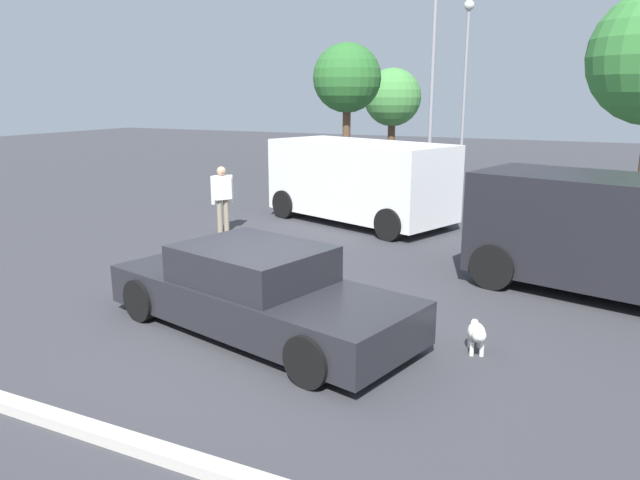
# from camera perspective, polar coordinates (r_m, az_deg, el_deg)

# --- Properties ---
(ground_plane) EXTENTS (80.00, 80.00, 0.00)m
(ground_plane) POSITION_cam_1_polar(r_m,az_deg,el_deg) (8.75, -5.06, -8.55)
(ground_plane) COLOR #38383D
(sedan_foreground) EXTENTS (4.97, 2.81, 1.24)m
(sedan_foreground) POSITION_cam_1_polar(r_m,az_deg,el_deg) (8.59, -5.97, -4.94)
(sedan_foreground) COLOR #232328
(sedan_foreground) RESTS_ON ground_plane
(dog) EXTENTS (0.34, 0.64, 0.43)m
(dog) POSITION_cam_1_polar(r_m,az_deg,el_deg) (8.17, 14.63, -8.55)
(dog) COLOR white
(dog) RESTS_ON ground_plane
(van_white) EXTENTS (5.30, 3.63, 2.11)m
(van_white) POSITION_cam_1_polar(r_m,az_deg,el_deg) (15.74, 3.77, 5.76)
(van_white) COLOR white
(van_white) RESTS_ON ground_plane
(suv_dark) EXTENTS (4.86, 3.06, 1.99)m
(suv_dark) POSITION_cam_1_polar(r_m,az_deg,el_deg) (11.04, 26.23, 0.67)
(suv_dark) COLOR black
(suv_dark) RESTS_ON ground_plane
(pedestrian) EXTENTS (0.42, 0.50, 1.61)m
(pedestrian) POSITION_cam_1_polar(r_m,az_deg,el_deg) (14.82, -9.25, 4.37)
(pedestrian) COLOR gray
(pedestrian) RESTS_ON ground_plane
(parking_curb) EXTENTS (6.60, 0.20, 0.12)m
(parking_curb) POSITION_cam_1_polar(r_m,az_deg,el_deg) (6.54, -19.79, -16.94)
(parking_curb) COLOR #B7B2A8
(parking_curb) RESTS_ON ground_plane
(light_post_near) EXTENTS (0.44, 0.44, 7.21)m
(light_post_near) POSITION_cam_1_polar(r_m,az_deg,el_deg) (28.16, 13.69, 16.37)
(light_post_near) COLOR gray
(light_post_near) RESTS_ON ground_plane
(light_post_mid) EXTENTS (0.44, 0.44, 7.75)m
(light_post_mid) POSITION_cam_1_polar(r_m,az_deg,el_deg) (22.90, 10.74, 17.99)
(light_post_mid) COLOR gray
(light_post_mid) RESTS_ON ground_plane
(tree_back_left) EXTENTS (2.88, 2.88, 4.58)m
(tree_back_left) POSITION_cam_1_polar(r_m,az_deg,el_deg) (31.31, 6.87, 13.23)
(tree_back_left) COLOR brown
(tree_back_left) RESTS_ON ground_plane
(tree_back_right) EXTENTS (2.84, 2.84, 5.37)m
(tree_back_right) POSITION_cam_1_polar(r_m,az_deg,el_deg) (25.85, 2.58, 15.01)
(tree_back_right) COLOR brown
(tree_back_right) RESTS_ON ground_plane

